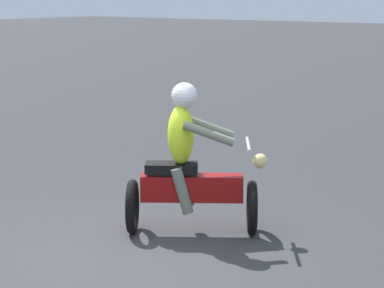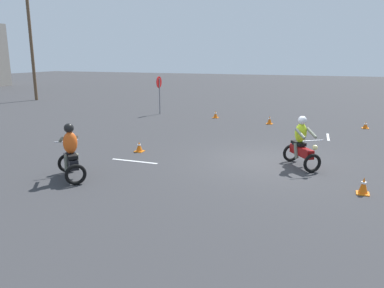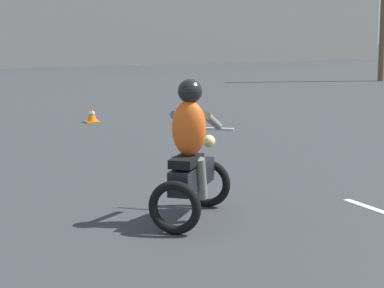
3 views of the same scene
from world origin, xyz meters
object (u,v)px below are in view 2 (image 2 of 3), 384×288
(stop_sign, at_px, (159,87))
(traffic_cone_near_right, at_px, (216,115))
(motorcycle_rider_foreground, at_px, (301,145))
(traffic_cone_far_center, at_px, (363,186))
(traffic_cone_mid_left, at_px, (366,125))
(traffic_cone_mid_center, at_px, (139,147))
(motorcycle_rider_background, at_px, (71,155))
(utility_pole_near, at_px, (32,50))
(traffic_cone_near_left, at_px, (270,120))

(stop_sign, height_order, traffic_cone_near_right, stop_sign)
(motorcycle_rider_foreground, height_order, stop_sign, stop_sign)
(traffic_cone_far_center, bearing_deg, traffic_cone_mid_left, -3.77)
(traffic_cone_mid_center, bearing_deg, motorcycle_rider_foreground, -88.41)
(traffic_cone_far_center, bearing_deg, traffic_cone_near_right, 35.05)
(stop_sign, xyz_separation_m, traffic_cone_far_center, (-10.60, -10.97, -1.41))
(traffic_cone_mid_left, bearing_deg, motorcycle_rider_foreground, 163.02)
(traffic_cone_mid_center, xyz_separation_m, traffic_cone_far_center, (-1.84, -7.60, 0.03))
(motorcycle_rider_foreground, bearing_deg, traffic_cone_far_center, 95.96)
(motorcycle_rider_background, bearing_deg, traffic_cone_mid_center, 36.82)
(motorcycle_rider_foreground, relative_size, traffic_cone_near_right, 4.11)
(motorcycle_rider_foreground, distance_m, traffic_cone_mid_left, 8.31)
(motorcycle_rider_background, xyz_separation_m, traffic_cone_far_center, (1.67, -7.91, -0.50))
(traffic_cone_mid_left, bearing_deg, utility_pole_near, 80.97)
(traffic_cone_near_right, relative_size, utility_pole_near, 0.05)
(traffic_cone_mid_left, bearing_deg, traffic_cone_far_center, 176.23)
(stop_sign, height_order, traffic_cone_near_left, stop_sign)
(traffic_cone_near_right, distance_m, traffic_cone_far_center, 12.66)
(traffic_cone_near_right, xyz_separation_m, traffic_cone_far_center, (-10.37, -7.27, 0.03))
(stop_sign, relative_size, utility_pole_near, 0.29)
(motorcycle_rider_foreground, bearing_deg, traffic_cone_near_left, -108.81)
(motorcycle_rider_foreground, relative_size, traffic_cone_far_center, 3.61)
(traffic_cone_near_right, height_order, traffic_cone_far_center, traffic_cone_far_center)
(motorcycle_rider_background, distance_m, stop_sign, 12.68)
(traffic_cone_near_left, xyz_separation_m, traffic_cone_mid_left, (0.45, -4.66, -0.05))
(utility_pole_near, bearing_deg, motorcycle_rider_foreground, -118.33)
(motorcycle_rider_background, height_order, traffic_cone_far_center, motorcycle_rider_background)
(stop_sign, distance_m, traffic_cone_near_left, 7.20)
(motorcycle_rider_background, xyz_separation_m, traffic_cone_near_right, (12.04, -0.64, -0.53))
(traffic_cone_far_center, bearing_deg, stop_sign, 46.00)
(traffic_cone_near_left, height_order, traffic_cone_mid_center, traffic_cone_near_left)
(traffic_cone_mid_center, xyz_separation_m, traffic_cone_mid_left, (8.09, -8.26, -0.03))
(traffic_cone_near_right, distance_m, traffic_cone_mid_center, 8.54)
(stop_sign, height_order, traffic_cone_mid_left, stop_sign)
(traffic_cone_near_right, bearing_deg, utility_pole_near, 78.19)
(traffic_cone_near_left, bearing_deg, traffic_cone_mid_center, 154.77)
(utility_pole_near, bearing_deg, traffic_cone_near_right, -101.81)
(motorcycle_rider_foreground, xyz_separation_m, motorcycle_rider_background, (-3.67, 6.15, 0.00))
(motorcycle_rider_background, xyz_separation_m, stop_sign, (12.27, 3.06, 0.91))
(stop_sign, xyz_separation_m, traffic_cone_mid_center, (-8.76, -3.37, -1.44))
(motorcycle_rider_background, distance_m, traffic_cone_near_right, 12.07)
(traffic_cone_far_center, xyz_separation_m, utility_pole_near, (13.79, 23.64, 3.72))
(traffic_cone_near_left, distance_m, utility_pole_near, 20.44)
(motorcycle_rider_background, distance_m, traffic_cone_near_left, 11.82)
(stop_sign, relative_size, traffic_cone_mid_center, 5.79)
(traffic_cone_mid_center, distance_m, traffic_cone_far_center, 7.82)
(traffic_cone_mid_center, height_order, traffic_cone_mid_left, traffic_cone_mid_center)
(motorcycle_rider_background, height_order, traffic_cone_near_right, motorcycle_rider_background)
(traffic_cone_near_left, xyz_separation_m, traffic_cone_far_center, (-9.47, -4.01, 0.01))
(motorcycle_rider_foreground, height_order, traffic_cone_mid_center, motorcycle_rider_foreground)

